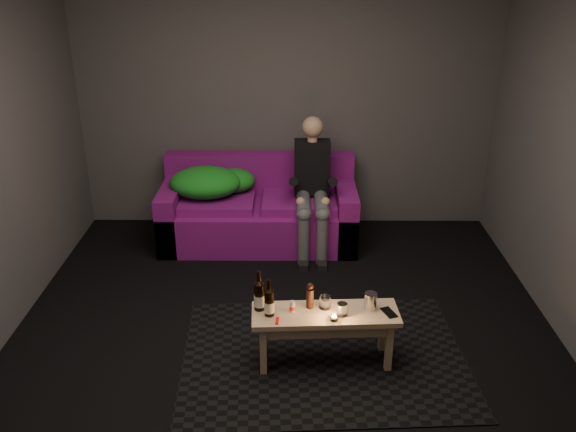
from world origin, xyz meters
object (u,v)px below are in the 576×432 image
at_px(person, 312,184).
at_px(steel_cup, 370,301).
at_px(sofa, 259,212).
at_px(coffee_table, 325,321).
at_px(beer_bottle_a, 259,295).
at_px(beer_bottle_b, 269,302).

xyz_separation_m(person, steel_cup, (0.34, -1.72, -0.17)).
xyz_separation_m(sofa, steel_cup, (0.83, -1.87, 0.17)).
height_order(coffee_table, beer_bottle_a, beer_bottle_a).
bearing_deg(person, beer_bottle_b, -100.47).
distance_m(beer_bottle_a, beer_bottle_b, 0.10).
xyz_separation_m(coffee_table, steel_cup, (0.30, 0.04, 0.13)).
distance_m(beer_bottle_a, steel_cup, 0.74).
bearing_deg(coffee_table, sofa, 105.62).
xyz_separation_m(sofa, beer_bottle_b, (0.17, -1.95, 0.21)).
relative_size(sofa, beer_bottle_a, 6.36).
bearing_deg(beer_bottle_b, steel_cup, 6.87).
height_order(sofa, coffee_table, sofa).
xyz_separation_m(person, beer_bottle_b, (-0.33, -1.80, -0.13)).
xyz_separation_m(beer_bottle_a, beer_bottle_b, (0.07, -0.07, -0.01)).
distance_m(person, beer_bottle_b, 1.84).
bearing_deg(sofa, beer_bottle_a, -87.03).
distance_m(coffee_table, steel_cup, 0.33).
distance_m(sofa, person, 0.62).
xyz_separation_m(beer_bottle_b, steel_cup, (0.67, 0.08, -0.04)).
xyz_separation_m(person, coffee_table, (0.04, -1.76, -0.30)).
relative_size(beer_bottle_a, beer_bottle_b, 1.08).
distance_m(person, steel_cup, 1.76).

